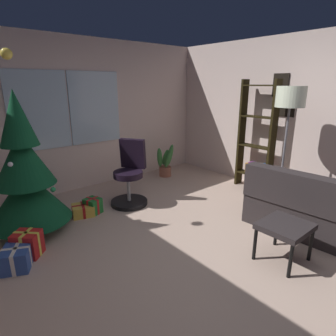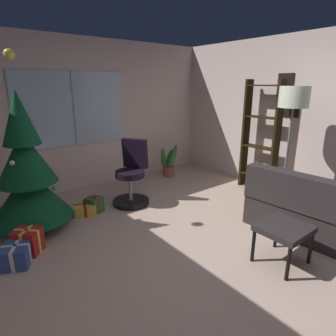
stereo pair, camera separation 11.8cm
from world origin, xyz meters
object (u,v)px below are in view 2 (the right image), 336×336
at_px(footstool, 284,231).
at_px(gift_box_green, 95,205).
at_px(gift_box_red, 28,241).
at_px(floor_lamp, 293,105).
at_px(gift_box_blue, 17,255).
at_px(office_chair, 132,179).
at_px(gift_box_gold, 85,209).
at_px(potted_plant, 169,163).
at_px(bookshelf, 260,142).
at_px(holiday_tree, 27,175).

bearing_deg(footstool, gift_box_green, 113.61).
xyz_separation_m(gift_box_red, floor_lamp, (3.23, -1.09, 1.38)).
distance_m(footstool, gift_box_green, 2.55).
relative_size(gift_box_blue, office_chair, 0.39).
xyz_separation_m(gift_box_green, gift_box_gold, (-0.14, 0.03, -0.03)).
distance_m(gift_box_gold, floor_lamp, 3.21).
bearing_deg(gift_box_red, footstool, -41.89).
height_order(gift_box_gold, potted_plant, potted_plant).
xyz_separation_m(footstool, bookshelf, (1.63, 1.44, 0.48)).
bearing_deg(gift_box_red, floor_lamp, -18.63).
height_order(holiday_tree, gift_box_blue, holiday_tree).
height_order(holiday_tree, bookshelf, holiday_tree).
distance_m(gift_box_gold, bookshelf, 3.03).
xyz_separation_m(gift_box_green, bookshelf, (2.65, -0.89, 0.73)).
relative_size(gift_box_red, floor_lamp, 0.19).
bearing_deg(holiday_tree, gift_box_gold, 1.59).
relative_size(gift_box_gold, office_chair, 0.36).
height_order(gift_box_green, gift_box_blue, gift_box_green).
xyz_separation_m(holiday_tree, bookshelf, (3.46, -0.89, 0.11)).
bearing_deg(holiday_tree, gift_box_red, -110.05).
xyz_separation_m(office_chair, bookshelf, (2.04, -0.84, 0.45)).
bearing_deg(gift_box_red, holiday_tree, 69.95).
xyz_separation_m(gift_box_red, office_chair, (1.61, 0.47, 0.26)).
bearing_deg(gift_box_green, gift_box_blue, -149.82).
xyz_separation_m(gift_box_blue, floor_lamp, (3.37, -0.94, 1.41)).
relative_size(footstool, potted_plant, 0.76).
bearing_deg(gift_box_green, potted_plant, 18.80).
distance_m(footstool, bookshelf, 2.23).
height_order(gift_box_blue, bookshelf, bookshelf).
relative_size(gift_box_green, potted_plant, 0.41).
bearing_deg(gift_box_blue, holiday_tree, 63.63).
xyz_separation_m(gift_box_gold, floor_lamp, (2.37, -1.63, 1.44)).
xyz_separation_m(gift_box_red, bookshelf, (3.65, -0.37, 0.70)).
height_order(holiday_tree, office_chair, holiday_tree).
bearing_deg(gift_box_gold, gift_box_red, -147.93).
bearing_deg(footstool, gift_box_blue, 142.52).
relative_size(office_chair, potted_plant, 1.54).
bearing_deg(floor_lamp, gift_box_red, 161.37).
bearing_deg(office_chair, gift_box_gold, 174.77).
height_order(footstool, bookshelf, bookshelf).
xyz_separation_m(footstool, holiday_tree, (-1.82, 2.33, 0.37)).
distance_m(footstool, office_chair, 2.31).
distance_m(footstool, potted_plant, 3.09).
height_order(gift_box_red, office_chair, office_chair).
height_order(footstool, holiday_tree, holiday_tree).
height_order(bookshelf, potted_plant, bookshelf).
distance_m(footstool, gift_box_blue, 2.73).
bearing_deg(potted_plant, bookshelf, -63.57).
distance_m(holiday_tree, gift_box_gold, 0.94).
bearing_deg(floor_lamp, gift_box_green, 144.30).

